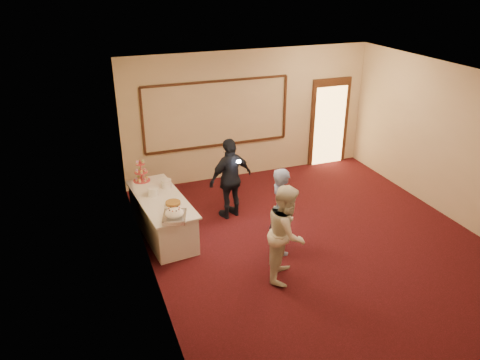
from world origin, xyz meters
name	(u,v)px	position (x,y,z in m)	size (l,w,h in m)	color
floor	(318,244)	(0.00, 0.00, 0.00)	(7.00, 7.00, 0.00)	black
room_walls	(327,141)	(0.00, 0.00, 2.03)	(6.04, 7.04, 3.02)	beige
wall_molding	(217,114)	(-0.80, 3.47, 1.60)	(3.45, 0.04, 1.55)	black
doorway	(329,123)	(2.15, 3.45, 1.08)	(1.05, 0.07, 2.20)	black
buffet_table	(162,216)	(-2.60, 1.38, 0.39)	(1.02, 2.16, 0.77)	white
pavlova_tray	(175,215)	(-2.53, 0.50, 0.85)	(0.50, 0.60, 0.19)	silver
cupcake_stand	(141,173)	(-2.79, 2.26, 0.95)	(0.33, 0.33, 0.49)	#D04149
plate_stack_a	(153,191)	(-2.71, 1.52, 0.86)	(0.21, 0.21, 0.17)	white
plate_stack_b	(166,184)	(-2.40, 1.77, 0.85)	(0.20, 0.20, 0.17)	white
tart	(173,203)	(-2.44, 1.02, 0.80)	(0.31, 0.31, 0.06)	white
man	(282,211)	(-0.75, 0.07, 0.80)	(0.58, 0.38, 1.60)	#7C93CC
woman	(287,233)	(-0.99, -0.63, 0.81)	(0.79, 0.62, 1.63)	white
guest	(231,178)	(-1.14, 1.61, 0.83)	(0.97, 0.41, 1.66)	black
camera_flash	(239,161)	(-1.06, 1.37, 1.28)	(0.07, 0.04, 0.05)	white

